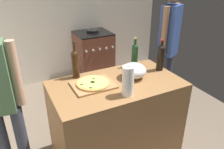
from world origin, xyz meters
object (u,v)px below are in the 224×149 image
paper_towel_roll (128,81)px  wine_bottle_green (135,54)px  wine_bottle_amber (161,57)px  person_in_red (168,44)px  mixing_bowl (134,71)px  pizza (93,83)px  person_in_stripes (2,98)px  stove (94,57)px  wine_bottle_dark (75,63)px

paper_towel_roll → wine_bottle_green: 0.65m
wine_bottle_amber → person_in_red: bearing=42.3°
wine_bottle_amber → paper_towel_roll: bearing=-152.8°
paper_towel_roll → mixing_bowl: bearing=49.2°
paper_towel_roll → person_in_red: person_in_red is taller
pizza → person_in_stripes: size_ratio=0.20×
person_in_red → paper_towel_roll: bearing=-145.6°
wine_bottle_amber → mixing_bowl: bearing=-174.2°
pizza → stove: 1.98m
wine_bottle_green → mixing_bowl: bearing=-123.3°
person_in_stripes → paper_towel_roll: bearing=-20.7°
paper_towel_roll → stove: (0.52, 2.07, -0.59)m
pizza → mixing_bowl: bearing=-3.3°
person_in_red → wine_bottle_amber: bearing=-137.7°
wine_bottle_dark → wine_bottle_amber: size_ratio=1.10×
wine_bottle_green → person_in_red: 0.68m
wine_bottle_green → wine_bottle_amber: 0.29m
wine_bottle_dark → stove: size_ratio=0.41×
wine_bottle_dark → stove: bearing=61.8°
person_in_red → mixing_bowl: bearing=-151.2°
wine_bottle_dark → person_in_red: size_ratio=0.22×
mixing_bowl → person_in_red: 0.93m
wine_bottle_amber → wine_bottle_dark: bearing=164.8°
pizza → mixing_bowl: size_ratio=1.24×
wine_bottle_amber → person_in_red: person_in_red is taller
paper_towel_roll → pizza: bearing=126.0°
wine_bottle_green → person_in_stripes: 1.42m
mixing_bowl → wine_bottle_dark: (-0.53, 0.28, 0.08)m
wine_bottle_dark → wine_bottle_green: (0.69, -0.03, -0.01)m
mixing_bowl → stove: bearing=80.9°
wine_bottle_dark → wine_bottle_green: wine_bottle_dark is taller
pizza → wine_bottle_dark: bearing=108.4°
mixing_bowl → person_in_stripes: size_ratio=0.16×
wine_bottle_green → person_in_red: size_ratio=0.20×
wine_bottle_dark → wine_bottle_green: size_ratio=1.12×
mixing_bowl → wine_bottle_green: 0.30m
pizza → wine_bottle_dark: 0.30m
wine_bottle_amber → person_in_stripes: bearing=177.2°
paper_towel_roll → wine_bottle_dark: size_ratio=0.73×
paper_towel_roll → stove: paper_towel_roll is taller
pizza → mixing_bowl: mixing_bowl is taller
mixing_bowl → wine_bottle_green: wine_bottle_green is taller
wine_bottle_dark → paper_towel_roll: bearing=-61.5°
wine_bottle_green → wine_bottle_dark: bearing=177.3°
pizza → stove: bearing=67.6°
paper_towel_roll → wine_bottle_amber: 0.67m
wine_bottle_green → wine_bottle_amber: size_ratio=0.98×
stove → person_in_red: bearing=-68.9°
mixing_bowl → paper_towel_roll: bearing=-130.8°
mixing_bowl → stove: mixing_bowl is taller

